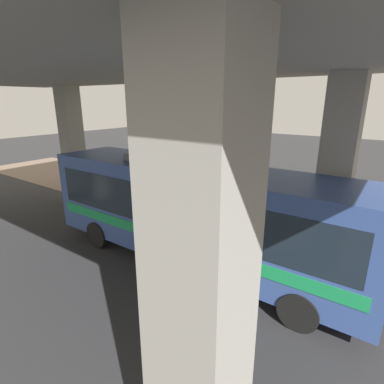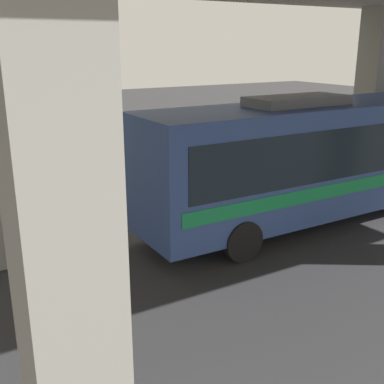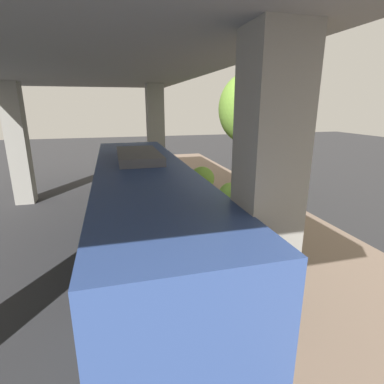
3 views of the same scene
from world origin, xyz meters
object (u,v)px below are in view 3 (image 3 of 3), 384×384
Objects in this scene: bus at (145,215)px; planter_front at (202,182)px; fire_hydrant at (181,194)px; planter_middle at (247,217)px; planter_back at (230,199)px; street_tree_near at (247,109)px.

bus is 8.21m from planter_front.
planter_middle reaches higher than fire_hydrant.
planter_back is 5.38m from street_tree_near.
fire_hydrant is 0.15× the size of street_tree_near.
bus is 11.42× the size of fire_hydrant.
planter_middle is at bearing 90.38° from planter_front.
planter_front is at bearing -89.62° from planter_middle.
planter_middle reaches higher than planter_back.
bus is 7.29m from fire_hydrant.
planter_middle is at bearing -159.50° from bus.
fire_hydrant is 2.95m from planter_back.
planter_front is at bearing -78.17° from planter_back.
bus reaches higher than planter_middle.
fire_hydrant is 5.40m from planter_middle.
fire_hydrant is (-2.55, -6.67, -1.47)m from bus.
fire_hydrant is 1.47m from planter_front.
planter_front is (-3.87, -7.16, -1.05)m from bus.
bus is at bearing 44.86° from planter_back.
fire_hydrant is at bearing -110.95° from bus.
street_tree_near reaches higher than fire_hydrant.
planter_back is at bearing -135.14° from bus.
bus is 6.38m from planter_back.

